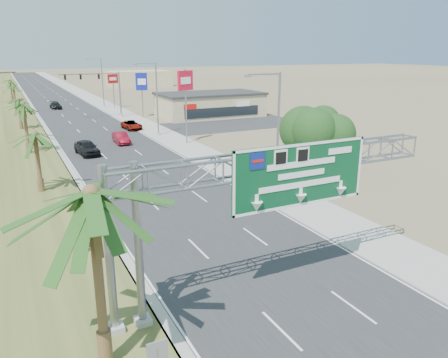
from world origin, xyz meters
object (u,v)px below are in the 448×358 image
Objects in this scene: palm_near at (91,195)px; pole_sign_blue at (142,84)px; car_far at (56,106)px; pole_sign_red_near at (185,85)px; store_building at (210,105)px; car_right_lane at (132,125)px; car_left_lane at (87,148)px; signal_mast at (108,90)px; car_mid_lane at (121,138)px; pole_sign_red_far at (113,81)px; sign_gantry at (267,176)px.

palm_near is 1.04× the size of pole_sign_blue.
palm_near reaches higher than pole_sign_blue.
pole_sign_red_near reaches higher than car_far.
store_building reaches higher than car_right_lane.
pole_sign_red_near is at bearing -4.13° from car_left_lane.
signal_mast is 13.90m from car_right_lane.
store_building is at bearing -19.54° from signal_mast.
car_mid_lane is at bearing -113.63° from pole_sign_blue.
pole_sign_red_far is at bearing 79.45° from car_mid_lane.
pole_sign_red_far is (11.01, -4.70, 4.87)m from car_far.
signal_mast is 1.29× the size of pole_sign_blue.
car_far is at bearing 122.49° from pole_sign_blue.
car_right_lane is at bearing -88.58° from signal_mast.
palm_near is 53.19m from car_right_lane.
sign_gantry reaches higher than car_mid_lane.
sign_gantry is at bearing -95.74° from signal_mast.
pole_sign_blue is (-11.42, 3.86, 3.95)m from store_building.
store_building is 18.08m from car_right_lane.
pole_sign_red_far is at bearing 82.36° from sign_gantry.
car_left_lane is 0.61× the size of pole_sign_blue.
car_far is at bearing 81.10° from car_left_lane.
palm_near is at bearing -103.33° from car_mid_lane.
sign_gantry is 39.61m from car_mid_lane.
car_far is (1.55, 45.11, -0.15)m from car_left_lane.
pole_sign_red_near reaches higher than signal_mast.
pole_sign_red_far reaches higher than car_mid_lane.
sign_gantry is 36.64m from pole_sign_red_near.
pole_sign_red_far is at bearing 90.00° from pole_sign_red_near.
pole_sign_red_near is (11.01, -44.49, 6.71)m from car_far.
car_mid_lane is at bearing -140.49° from store_building.
palm_near is 79.07m from pole_sign_red_far.
car_right_lane is (14.70, 50.73, -6.27)m from palm_near.
pole_sign_red_near reaches higher than pole_sign_red_far.
pole_sign_red_near reaches higher than palm_near.
car_left_lane is (-8.73, -27.45, -4.01)m from signal_mast.
car_far is 24.03m from pole_sign_blue.
sign_gantry reaches higher than car_far.
palm_near is 82.18m from car_far.
palm_near reaches higher than car_left_lane.
pole_sign_red_far reaches higher than car_far.
car_mid_lane is at bearing 35.20° from car_left_lane.
store_building is at bearing -46.93° from car_far.
palm_near is 0.81× the size of signal_mast.
car_right_lane is 15.57m from pole_sign_red_near.
car_right_lane is 0.50× the size of pole_sign_red_near.
car_right_lane is at bearing 68.72° from car_mid_lane.
signal_mast is 0.57× the size of store_building.
pole_sign_red_far is at bearing 76.69° from palm_near.
pole_sign_red_far reaches higher than store_building.
pole_sign_blue reaches higher than car_left_lane.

